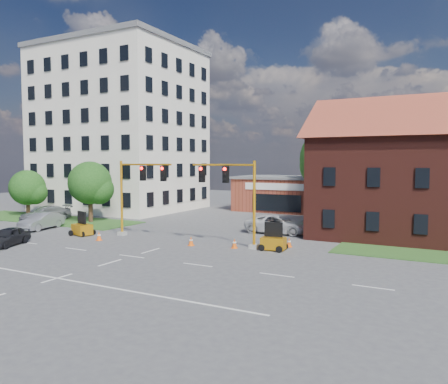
# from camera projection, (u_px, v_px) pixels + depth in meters

# --- Properties ---
(ground) EXTENTS (120.00, 120.00, 0.00)m
(ground) POSITION_uv_depth(u_px,v_px,m) (132.00, 256.00, 28.25)
(ground) COLOR #48484B
(ground) RESTS_ON ground
(grass_verge_nw) EXTENTS (22.00, 6.00, 0.08)m
(grass_verge_nw) POSITION_uv_depth(u_px,v_px,m) (46.00, 219.00, 46.39)
(grass_verge_nw) COLOR #325921
(grass_verge_nw) RESTS_ON ground
(grass_verge_ne) EXTENTS (14.00, 4.00, 0.08)m
(grass_verge_ne) POSITION_uv_depth(u_px,v_px,m) (445.00, 257.00, 27.80)
(grass_verge_ne) COLOR #325921
(grass_verge_ne) RESTS_ON ground
(lane_markings) EXTENTS (60.00, 36.00, 0.01)m
(lane_markings) POSITION_uv_depth(u_px,v_px,m) (98.00, 266.00, 25.61)
(lane_markings) COLOR silver
(lane_markings) RESTS_ON ground
(office_block) EXTENTS (18.40, 15.40, 20.60)m
(office_block) POSITION_uv_depth(u_px,v_px,m) (120.00, 129.00, 56.17)
(office_block) COLOR silver
(office_block) RESTS_ON ground
(brick_shop) EXTENTS (12.40, 8.40, 4.30)m
(brick_shop) POSITION_uv_depth(u_px,v_px,m) (288.00, 193.00, 54.55)
(brick_shop) COLOR brown
(brick_shop) RESTS_ON ground
(tree_large) EXTENTS (8.17, 7.78, 10.31)m
(tree_large) POSITION_uv_depth(u_px,v_px,m) (339.00, 161.00, 48.49)
(tree_large) COLOR #322312
(tree_large) RESTS_ON ground
(tree_nw_front) EXTENTS (4.52, 4.31, 6.15)m
(tree_nw_front) POSITION_uv_depth(u_px,v_px,m) (92.00, 185.00, 43.74)
(tree_nw_front) COLOR #322312
(tree_nw_front) RESTS_ON ground
(tree_nw_rear) EXTENTS (4.13, 3.93, 5.18)m
(tree_nw_rear) POSITION_uv_depth(u_px,v_px,m) (29.00, 189.00, 48.90)
(tree_nw_rear) COLOR #322312
(tree_nw_rear) RESTS_ON ground
(signal_mast_west) EXTENTS (5.30, 0.60, 6.20)m
(signal_mast_west) POSITION_uv_depth(u_px,v_px,m) (137.00, 189.00, 35.30)
(signal_mast_west) COLOR gray
(signal_mast_west) RESTS_ON ground
(signal_mast_east) EXTENTS (5.30, 0.60, 6.20)m
(signal_mast_east) POSITION_uv_depth(u_px,v_px,m) (233.00, 193.00, 31.24)
(signal_mast_east) COLOR gray
(signal_mast_east) RESTS_ON ground
(trailer_west) EXTENTS (1.95, 1.59, 1.92)m
(trailer_west) POSITION_uv_depth(u_px,v_px,m) (82.00, 228.00, 36.21)
(trailer_west) COLOR orange
(trailer_west) RESTS_ON ground
(trailer_east) EXTENTS (1.74, 1.26, 1.86)m
(trailer_east) POSITION_uv_depth(u_px,v_px,m) (273.00, 242.00, 30.15)
(trailer_east) COLOR orange
(trailer_east) RESTS_ON ground
(cone_a) EXTENTS (0.40, 0.40, 0.70)m
(cone_a) POSITION_uv_depth(u_px,v_px,m) (99.00, 236.00, 33.92)
(cone_a) COLOR #FF5C0D
(cone_a) RESTS_ON ground
(cone_b) EXTENTS (0.40, 0.40, 0.70)m
(cone_b) POSITION_uv_depth(u_px,v_px,m) (191.00, 241.00, 31.80)
(cone_b) COLOR #FF5C0D
(cone_b) RESTS_ON ground
(cone_c) EXTENTS (0.40, 0.40, 0.70)m
(cone_c) POSITION_uv_depth(u_px,v_px,m) (234.00, 244.00, 30.87)
(cone_c) COLOR #FF5C0D
(cone_c) RESTS_ON ground
(cone_d) EXTENTS (0.40, 0.40, 0.70)m
(cone_d) POSITION_uv_depth(u_px,v_px,m) (289.00, 242.00, 31.27)
(cone_d) COLOR #FF5C0D
(cone_d) RESTS_ON ground
(pickup_white) EXTENTS (5.77, 2.89, 1.57)m
(pickup_white) POSITION_uv_depth(u_px,v_px,m) (278.00, 224.00, 37.32)
(pickup_white) COLOR silver
(pickup_white) RESTS_ON ground
(sedan_dark) EXTENTS (2.83, 4.23, 1.34)m
(sedan_dark) POSITION_uv_depth(u_px,v_px,m) (8.00, 237.00, 31.82)
(sedan_dark) COLOR black
(sedan_dark) RESTS_ON ground
(sedan_silver_front) EXTENTS (2.39, 4.77, 1.50)m
(sedan_silver_front) POSITION_uv_depth(u_px,v_px,m) (41.00, 221.00, 39.47)
(sedan_silver_front) COLOR #95979C
(sedan_silver_front) RESTS_ON ground
(sedan_silver_rear) EXTENTS (3.50, 5.58, 1.51)m
(sedan_silver_rear) POSITION_uv_depth(u_px,v_px,m) (45.00, 213.00, 45.25)
(sedan_silver_rear) COLOR #95979C
(sedan_silver_rear) RESTS_ON ground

